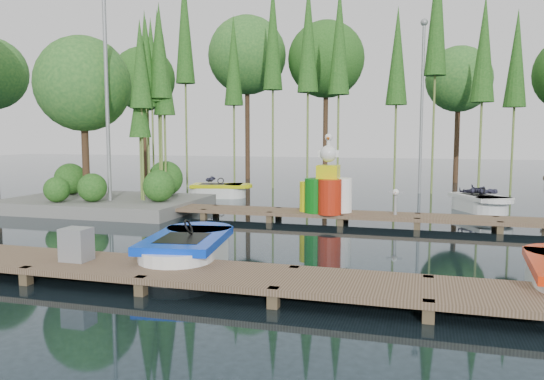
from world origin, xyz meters
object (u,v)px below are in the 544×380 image
(boat_blue, at_px, (187,253))
(drum_cluster, at_px, (329,190))
(yellow_barrel, at_px, (309,196))
(utility_cabinet, at_px, (76,244))
(island, at_px, (100,114))
(boat_yellow_far, at_px, (218,191))

(boat_blue, bearing_deg, drum_cluster, 64.58)
(yellow_barrel, relative_size, drum_cluster, 0.39)
(boat_blue, xyz_separation_m, utility_cabinet, (-1.56, -1.17, 0.30))
(utility_cabinet, xyz_separation_m, yellow_barrel, (2.65, 7.00, 0.14))
(island, height_order, yellow_barrel, island)
(utility_cabinet, height_order, yellow_barrel, yellow_barrel)
(island, height_order, utility_cabinet, island)
(drum_cluster, bearing_deg, yellow_barrel, 164.72)
(boat_yellow_far, relative_size, yellow_barrel, 3.19)
(boat_yellow_far, height_order, drum_cluster, drum_cluster)
(island, bearing_deg, boat_blue, -46.64)
(island, relative_size, yellow_barrel, 7.85)
(drum_cluster, bearing_deg, island, 173.16)
(yellow_barrel, xyz_separation_m, drum_cluster, (0.58, -0.16, 0.22))
(boat_yellow_far, distance_m, utility_cabinet, 11.93)
(boat_blue, relative_size, utility_cabinet, 5.38)
(yellow_barrel, bearing_deg, island, 173.85)
(boat_blue, distance_m, yellow_barrel, 5.94)
(island, bearing_deg, drum_cluster, -6.84)
(island, xyz_separation_m, drum_cluster, (7.92, -0.95, -2.23))
(island, relative_size, utility_cabinet, 11.73)
(utility_cabinet, relative_size, yellow_barrel, 0.67)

